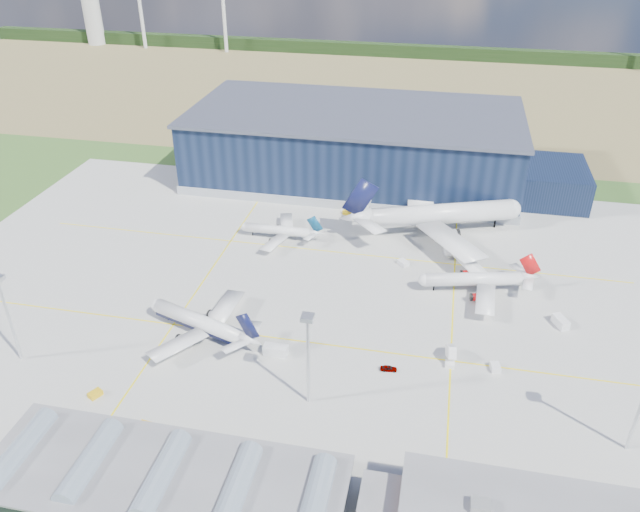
{
  "coord_description": "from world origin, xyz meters",
  "views": [
    {
      "loc": [
        33.1,
        -128.35,
        96.18
      ],
      "look_at": [
        2.54,
        17.87,
        8.3
      ],
      "focal_mm": 35.0,
      "sensor_mm": 36.0,
      "label": 1
    }
  ],
  "objects_px": {
    "airliner_red": "(474,273)",
    "gse_van_a": "(276,350)",
    "gse_van_c": "(485,485)",
    "gse_tug_b": "(95,394)",
    "gse_cart_a": "(495,367)",
    "gse_cart_b": "(403,263)",
    "light_mast_west": "(5,305)",
    "car_b": "(153,441)",
    "car_a": "(389,368)",
    "hangar": "(362,148)",
    "gse_van_b": "(561,322)",
    "airliner_regional": "(278,226)",
    "airliner_widebody": "(442,204)",
    "airliner_navy": "(199,315)",
    "gse_tug_a": "(142,430)",
    "airstair": "(450,354)",
    "gse_tug_c": "(348,211)",
    "light_mast_center": "(308,345)"
  },
  "relations": [
    {
      "from": "car_b",
      "to": "gse_van_c",
      "type": "bearing_deg",
      "value": -103.56
    },
    {
      "from": "gse_van_a",
      "to": "car_b",
      "type": "relative_size",
      "value": 1.8
    },
    {
      "from": "gse_cart_a",
      "to": "gse_cart_b",
      "type": "relative_size",
      "value": 0.94
    },
    {
      "from": "car_a",
      "to": "gse_cart_b",
      "type": "bearing_deg",
      "value": -4.55
    },
    {
      "from": "light_mast_center",
      "to": "airliner_red",
      "type": "xyz_separation_m",
      "value": [
        34.92,
        52.0,
        -9.83
      ]
    },
    {
      "from": "gse_tug_b",
      "to": "gse_cart_a",
      "type": "xyz_separation_m",
      "value": [
        86.4,
        27.06,
        0.06
      ]
    },
    {
      "from": "airliner_navy",
      "to": "car_a",
      "type": "distance_m",
      "value": 48.3
    },
    {
      "from": "gse_tug_b",
      "to": "gse_van_c",
      "type": "bearing_deg",
      "value": 22.42
    },
    {
      "from": "airliner_regional",
      "to": "gse_tug_a",
      "type": "xyz_separation_m",
      "value": [
        -5.65,
        -86.0,
        -3.63
      ]
    },
    {
      "from": "gse_van_b",
      "to": "gse_tug_c",
      "type": "xyz_separation_m",
      "value": [
        -63.92,
        52.11,
        -0.41
      ]
    },
    {
      "from": "gse_van_c",
      "to": "gse_van_b",
      "type": "bearing_deg",
      "value": -43.66
    },
    {
      "from": "gse_van_b",
      "to": "car_b",
      "type": "bearing_deg",
      "value": -170.95
    },
    {
      "from": "gse_tug_c",
      "to": "car_a",
      "type": "xyz_separation_m",
      "value": [
        22.94,
        -78.41,
        -0.1
      ]
    },
    {
      "from": "hangar",
      "to": "airliner_red",
      "type": "distance_m",
      "value": 84.32
    },
    {
      "from": "airliner_widebody",
      "to": "gse_tug_a",
      "type": "bearing_deg",
      "value": -139.09
    },
    {
      "from": "gse_cart_b",
      "to": "airstair",
      "type": "bearing_deg",
      "value": -115.09
    },
    {
      "from": "airliner_widebody",
      "to": "car_b",
      "type": "height_order",
      "value": "airliner_widebody"
    },
    {
      "from": "gse_cart_b",
      "to": "gse_van_c",
      "type": "xyz_separation_m",
      "value": [
        22.13,
        -77.62,
        0.61
      ]
    },
    {
      "from": "airliner_regional",
      "to": "car_a",
      "type": "relative_size",
      "value": 7.08
    },
    {
      "from": "light_mast_center",
      "to": "gse_cart_a",
      "type": "height_order",
      "value": "light_mast_center"
    },
    {
      "from": "gse_cart_a",
      "to": "car_b",
      "type": "distance_m",
      "value": 77.63
    },
    {
      "from": "light_mast_west",
      "to": "airliner_red",
      "type": "distance_m",
      "value": 117.51
    },
    {
      "from": "light_mast_center",
      "to": "gse_cart_a",
      "type": "distance_m",
      "value": 46.79
    },
    {
      "from": "airliner_widebody",
      "to": "car_a",
      "type": "xyz_separation_m",
      "value": [
        -8.43,
        -71.41,
        -9.21
      ]
    },
    {
      "from": "airliner_red",
      "to": "gse_van_c",
      "type": "distance_m",
      "value": 68.17
    },
    {
      "from": "airstair",
      "to": "gse_tug_c",
      "type": "bearing_deg",
      "value": 107.58
    },
    {
      "from": "light_mast_center",
      "to": "airliner_red",
      "type": "distance_m",
      "value": 63.4
    },
    {
      "from": "car_b",
      "to": "car_a",
      "type": "bearing_deg",
      "value": -69.68
    },
    {
      "from": "gse_van_a",
      "to": "gse_van_c",
      "type": "relative_size",
      "value": 1.05
    },
    {
      "from": "gse_van_a",
      "to": "car_a",
      "type": "distance_m",
      "value": 27.15
    },
    {
      "from": "light_mast_west",
      "to": "airliner_red",
      "type": "bearing_deg",
      "value": 26.36
    },
    {
      "from": "airliner_navy",
      "to": "airliner_red",
      "type": "relative_size",
      "value": 1.01
    },
    {
      "from": "airliner_red",
      "to": "gse_van_a",
      "type": "height_order",
      "value": "airliner_red"
    },
    {
      "from": "airliner_widebody",
      "to": "gse_tug_b",
      "type": "bearing_deg",
      "value": -147.4
    },
    {
      "from": "gse_van_b",
      "to": "gse_van_c",
      "type": "bearing_deg",
      "value": -134.76
    },
    {
      "from": "gse_van_b",
      "to": "airstair",
      "type": "distance_m",
      "value": 33.31
    },
    {
      "from": "airliner_navy",
      "to": "light_mast_center",
      "type": "bearing_deg",
      "value": 169.43
    },
    {
      "from": "airliner_regional",
      "to": "gse_cart_a",
      "type": "relative_size",
      "value": 8.69
    },
    {
      "from": "car_a",
      "to": "airliner_navy",
      "type": "bearing_deg",
      "value": 78.98
    },
    {
      "from": "airliner_regional",
      "to": "airstair",
      "type": "bearing_deg",
      "value": 138.64
    },
    {
      "from": "airliner_widebody",
      "to": "gse_tug_a",
      "type": "height_order",
      "value": "airliner_widebody"
    },
    {
      "from": "gse_van_b",
      "to": "car_b",
      "type": "height_order",
      "value": "gse_van_b"
    },
    {
      "from": "gse_van_c",
      "to": "gse_tug_b",
      "type": "bearing_deg",
      "value": 60.48
    },
    {
      "from": "airliner_navy",
      "to": "gse_tug_b",
      "type": "relative_size",
      "value": 11.95
    },
    {
      "from": "car_a",
      "to": "hangar",
      "type": "bearing_deg",
      "value": 6.0
    },
    {
      "from": "gse_tug_c",
      "to": "car_b",
      "type": "distance_m",
      "value": 112.01
    },
    {
      "from": "gse_cart_b",
      "to": "gse_tug_b",
      "type": "bearing_deg",
      "value": -176.27
    },
    {
      "from": "gse_tug_a",
      "to": "airstair",
      "type": "bearing_deg",
      "value": 38.57
    },
    {
      "from": "light_mast_west",
      "to": "gse_cart_b",
      "type": "relative_size",
      "value": 6.89
    },
    {
      "from": "airliner_regional",
      "to": "hangar",
      "type": "bearing_deg",
      "value": -108.33
    }
  ]
}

